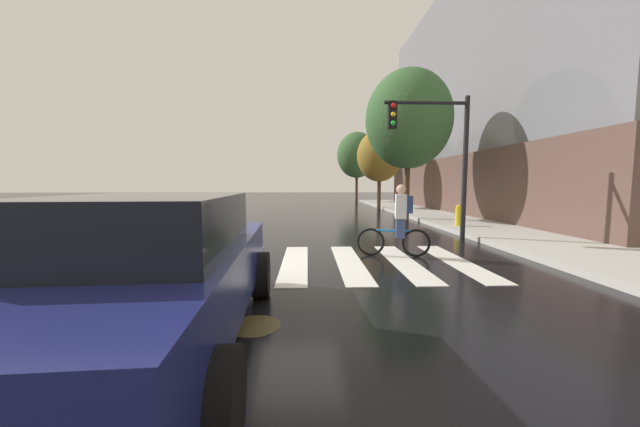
# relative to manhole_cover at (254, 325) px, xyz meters

# --- Properties ---
(ground_plane) EXTENTS (120.00, 120.00, 0.00)m
(ground_plane) POSITION_rel_manhole_cover_xyz_m (0.14, 3.18, -0.00)
(ground_plane) COLOR black
(crosswalk_stripes) EXTENTS (7.63, 3.53, 0.01)m
(crosswalk_stripes) POSITION_rel_manhole_cover_xyz_m (0.37, 3.18, 0.00)
(crosswalk_stripes) COLOR silver
(crosswalk_stripes) RESTS_ON ground
(manhole_cover) EXTENTS (0.64, 0.64, 0.01)m
(manhole_cover) POSITION_rel_manhole_cover_xyz_m (0.00, 0.00, 0.00)
(manhole_cover) COLOR #473D1E
(manhole_cover) RESTS_ON ground
(sedan_near) EXTENTS (2.35, 4.69, 1.59)m
(sedan_near) POSITION_rel_manhole_cover_xyz_m (-0.94, -0.51, 0.82)
(sedan_near) COLOR navy
(sedan_near) RESTS_ON ground
(cyclist) EXTENTS (1.69, 0.42, 1.69)m
(cyclist) POSITION_rel_manhole_cover_xyz_m (2.78, 3.74, 0.84)
(cyclist) COLOR black
(cyclist) RESTS_ON ground
(traffic_light_near) EXTENTS (2.47, 0.28, 4.20)m
(traffic_light_near) POSITION_rel_manhole_cover_xyz_m (4.39, 5.67, 2.86)
(traffic_light_near) COLOR black
(traffic_light_near) RESTS_ON ground
(fire_hydrant) EXTENTS (0.33, 0.22, 0.78)m
(fire_hydrant) POSITION_rel_manhole_cover_xyz_m (6.25, 8.22, 0.53)
(fire_hydrant) COLOR gold
(fire_hydrant) RESTS_ON sidewalk
(street_tree_near) EXTENTS (3.78, 3.78, 6.73)m
(street_tree_near) POSITION_rel_manhole_cover_xyz_m (5.12, 10.98, 4.54)
(street_tree_near) COLOR #4C3823
(street_tree_near) RESTS_ON ground
(street_tree_mid) EXTENTS (2.94, 2.94, 5.22)m
(street_tree_mid) POSITION_rel_manhole_cover_xyz_m (5.36, 17.95, 3.52)
(street_tree_mid) COLOR #4C3823
(street_tree_mid) RESTS_ON ground
(street_tree_far) EXTENTS (3.57, 3.57, 6.35)m
(street_tree_far) POSITION_rel_manhole_cover_xyz_m (5.11, 26.34, 4.29)
(street_tree_far) COLOR #4C3823
(street_tree_far) RESTS_ON ground
(corner_building) EXTENTS (15.74, 22.12, 13.12)m
(corner_building) POSITION_rel_manhole_cover_xyz_m (16.32, 14.92, 6.51)
(corner_building) COLOR brown
(corner_building) RESTS_ON ground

